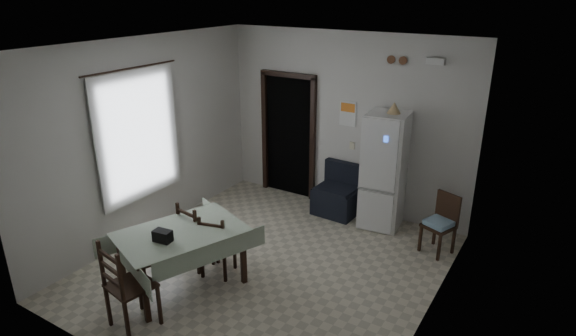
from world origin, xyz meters
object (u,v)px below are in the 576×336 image
at_px(fridge, 385,171).
at_px(corner_chair, 439,225).
at_px(dining_chair_far_right, 218,244).
at_px(dining_chair_far_left, 198,234).
at_px(dining_chair_near_head, 131,284).
at_px(navy_seat, 337,190).
at_px(dining_table, 183,259).

height_order(fridge, corner_chair, fridge).
bearing_deg(corner_chair, dining_chair_far_right, -116.74).
xyz_separation_m(fridge, dining_chair_far_left, (-1.66, -2.37, -0.44)).
bearing_deg(dining_chair_far_right, dining_chair_near_head, 69.60).
height_order(navy_seat, corner_chair, corner_chair).
xyz_separation_m(navy_seat, corner_chair, (1.75, -0.39, 0.02)).
distance_m(dining_table, dining_chair_far_left, 0.52).
bearing_deg(dining_table, dining_chair_far_left, 131.36).
xyz_separation_m(corner_chair, dining_table, (-2.46, -2.46, -0.05)).
distance_m(navy_seat, corner_chair, 1.79).
bearing_deg(fridge, dining_table, -123.51).
relative_size(navy_seat, corner_chair, 0.95).
relative_size(navy_seat, dining_table, 0.56).
bearing_deg(dining_table, navy_seat, 97.69).
relative_size(corner_chair, dining_table, 0.59).
distance_m(navy_seat, dining_chair_far_right, 2.46).
relative_size(fridge, dining_chair_near_head, 1.69).
height_order(corner_chair, dining_table, corner_chair).
xyz_separation_m(fridge, corner_chair, (0.98, -0.39, -0.47)).
distance_m(fridge, corner_chair, 1.15).
bearing_deg(corner_chair, fridge, -179.96).
xyz_separation_m(navy_seat, dining_table, (-0.71, -2.85, -0.03)).
height_order(fridge, dining_chair_far_left, fridge).
distance_m(navy_seat, dining_chair_near_head, 3.76).
bearing_deg(fridge, dining_chair_far_right, -124.48).
bearing_deg(dining_chair_near_head, navy_seat, -89.09).
relative_size(navy_seat, dining_chair_far_right, 0.95).
relative_size(corner_chair, dining_chair_far_left, 0.93).
xyz_separation_m(fridge, dining_table, (-1.48, -2.85, -0.52)).
bearing_deg(corner_chair, dining_chair_near_head, -104.30).
xyz_separation_m(corner_chair, dining_chair_far_right, (-2.28, -2.01, 0.00)).
distance_m(corner_chair, dining_chair_far_right, 3.04).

